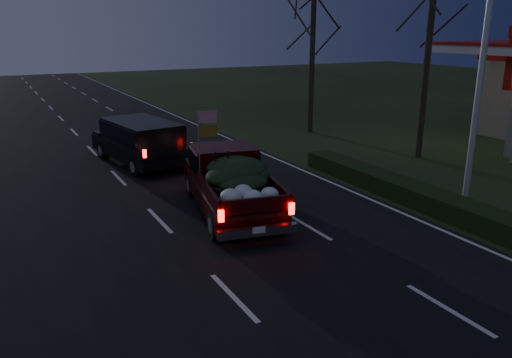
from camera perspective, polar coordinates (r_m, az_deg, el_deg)
name	(u,v)px	position (r m, az deg, el deg)	size (l,w,h in m)	color
ground	(234,298)	(10.81, -2.58, -13.41)	(120.00, 120.00, 0.00)	black
road_asphalt	(234,297)	(10.81, -2.59, -13.36)	(14.00, 120.00, 0.02)	black
hedge_row	(406,191)	(17.24, 16.72, -1.30)	(1.00, 10.00, 0.60)	black
light_pole	(487,27)	(17.09, 24.88, 15.45)	(0.50, 0.90, 9.16)	silver
bare_tree_mid	(433,6)	(22.64, 19.52, 18.18)	(3.60, 3.60, 8.50)	black
bare_tree_far	(313,33)	(27.29, 6.52, 16.23)	(3.60, 3.60, 7.00)	black
pickup_truck	(231,179)	(15.21, -2.91, 0.02)	(3.10, 5.69, 2.82)	#320607
lead_suv	(141,138)	(21.16, -13.04, 4.60)	(2.94, 5.47, 1.50)	black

